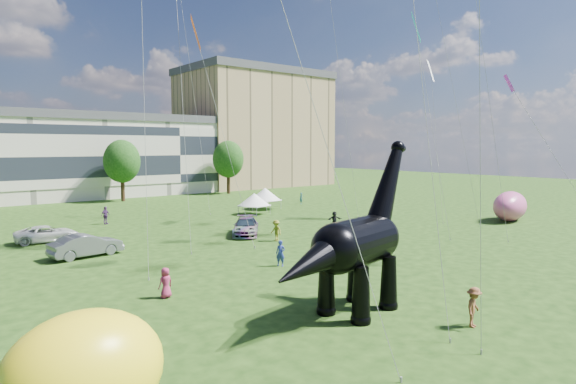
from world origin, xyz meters
TOP-DOWN VIEW (x-y plane):
  - ground at (0.00, 0.00)m, footprint 220.00×220.00m
  - apartment_block at (40.00, 65.00)m, footprint 28.00×18.00m
  - tree_mid_right at (8.00, 53.00)m, footprint 5.20×5.20m
  - tree_far_right at (26.00, 53.00)m, footprint 5.20×5.20m
  - dinosaur_sculpture at (-0.81, -0.70)m, footprint 10.51×3.76m
  - car_grey at (-7.01, 19.66)m, footprint 5.22×2.39m
  - car_white at (-7.92, 27.26)m, footprint 5.17×2.81m
  - car_dark at (6.71, 19.41)m, footprint 4.93×5.57m
  - gazebo_near at (14.93, 29.76)m, footprint 4.52×4.52m
  - gazebo_far at (18.77, 32.82)m, footprint 4.65×4.65m
  - inflatable_pink at (33.36, 8.50)m, footprint 6.91×4.64m
  - inflatable_yellow at (-13.61, -2.63)m, footprint 4.73×3.77m
  - visitors at (-1.71, 15.24)m, footprint 50.86×39.95m

SIDE VIEW (x-z plane):
  - ground at x=0.00m, z-range 0.00..0.00m
  - car_white at x=-7.92m, z-range 0.00..1.38m
  - car_dark at x=6.71m, z-range 0.00..1.55m
  - car_grey at x=-7.01m, z-range 0.00..1.66m
  - visitors at x=-1.71m, z-range -0.05..1.78m
  - inflatable_pink at x=33.36m, z-range 0.00..3.16m
  - inflatable_yellow at x=-13.61m, z-range 0.00..3.45m
  - gazebo_near at x=14.93m, z-range 0.51..3.01m
  - gazebo_far at x=18.77m, z-range 0.55..3.26m
  - dinosaur_sculpture at x=-0.81m, z-range -1.05..7.52m
  - tree_mid_right at x=8.00m, z-range 1.57..11.01m
  - tree_far_right at x=26.00m, z-range 1.57..11.01m
  - apartment_block at x=40.00m, z-range 0.00..22.00m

